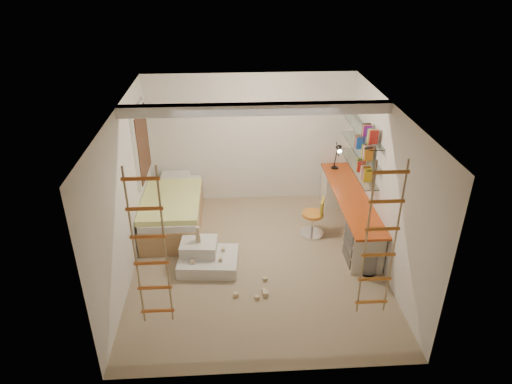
{
  "coord_description": "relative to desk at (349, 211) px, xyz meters",
  "views": [
    {
      "loc": [
        -0.39,
        -6.14,
        4.55
      ],
      "look_at": [
        0.0,
        0.3,
        1.15
      ],
      "focal_mm": 32.0,
      "sensor_mm": 36.0,
      "label": 1
    }
  ],
  "objects": [
    {
      "name": "window_frame",
      "position": [
        -3.69,
        0.64,
        1.15
      ],
      "size": [
        0.06,
        1.15,
        1.35
      ],
      "primitive_type": "cube",
      "color": "white",
      "rests_on": "wall_left"
    },
    {
      "name": "rope_ladder_right",
      "position": [
        -0.37,
        -2.61,
        1.11
      ],
      "size": [
        0.41,
        0.04,
        2.13
      ],
      "primitive_type": null,
      "color": "orange",
      "rests_on": "ceiling"
    },
    {
      "name": "ceiling_beam",
      "position": [
        -1.72,
        -0.56,
        2.12
      ],
      "size": [
        4.0,
        0.18,
        0.16
      ],
      "primitive_type": "cube",
      "color": "white",
      "rests_on": "ceiling"
    },
    {
      "name": "task_lamp",
      "position": [
        -0.05,
        0.96,
        0.73
      ],
      "size": [
        0.14,
        0.36,
        0.57
      ],
      "color": "black",
      "rests_on": "desk"
    },
    {
      "name": "toy_blocks",
      "position": [
        -2.2,
        -1.25,
        -0.16
      ],
      "size": [
        1.19,
        1.03,
        0.69
      ],
      "color": "#CCB284",
      "rests_on": "floor"
    },
    {
      "name": "play_platform",
      "position": [
        -2.56,
        -0.91,
        -0.24
      ],
      "size": [
        1.0,
        0.8,
        0.42
      ],
      "color": "silver",
      "rests_on": "floor"
    },
    {
      "name": "bed",
      "position": [
        -3.2,
        0.36,
        -0.07
      ],
      "size": [
        1.02,
        2.0,
        0.69
      ],
      "color": "#AD7F51",
      "rests_on": "floor"
    },
    {
      "name": "desk",
      "position": [
        0.0,
        0.0,
        0.0
      ],
      "size": [
        0.56,
        2.8,
        0.75
      ],
      "color": "#C44917",
      "rests_on": "floor"
    },
    {
      "name": "swivel_chair",
      "position": [
        -0.66,
        -0.11,
        -0.13
      ],
      "size": [
        0.55,
        0.55,
        0.74
      ],
      "color": "orange",
      "rests_on": "floor"
    },
    {
      "name": "waste_bin",
      "position": [
        0.03,
        -1.26,
        -0.24
      ],
      "size": [
        0.26,
        0.26,
        0.33
      ],
      "primitive_type": "cylinder",
      "color": "white",
      "rests_on": "floor"
    },
    {
      "name": "window_blind",
      "position": [
        -3.65,
        0.64,
        1.15
      ],
      "size": [
        0.02,
        1.0,
        1.2
      ],
      "primitive_type": "cube",
      "color": "#4C2D1E",
      "rests_on": "window_frame"
    },
    {
      "name": "rope_ladder_left",
      "position": [
        -3.07,
        -2.61,
        1.11
      ],
      "size": [
        0.41,
        0.04,
        2.13
      ],
      "primitive_type": null,
      "color": "orange",
      "rests_on": "ceiling"
    },
    {
      "name": "floor",
      "position": [
        -1.72,
        -0.86,
        -0.4
      ],
      "size": [
        4.5,
        4.5,
        0.0
      ],
      "primitive_type": "plane",
      "color": "#968260",
      "rests_on": "ground"
    },
    {
      "name": "shelves",
      "position": [
        0.15,
        0.27,
        1.1
      ],
      "size": [
        0.25,
        1.8,
        0.71
      ],
      "color": "white",
      "rests_on": "wall_right"
    },
    {
      "name": "books",
      "position": [
        0.15,
        0.27,
        1.18
      ],
      "size": [
        0.14,
        0.7,
        0.92
      ],
      "color": "yellow",
      "rests_on": "shelves"
    }
  ]
}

